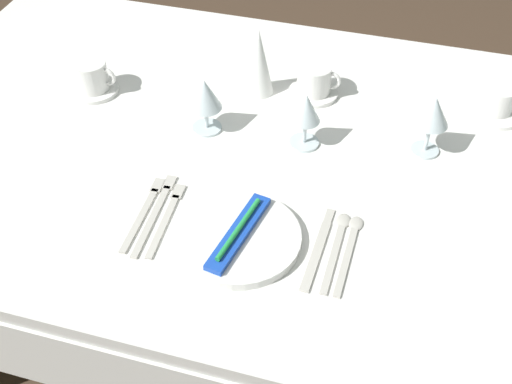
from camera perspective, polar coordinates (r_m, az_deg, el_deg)
The scene contains 20 objects.
ground_plane at distance 2.02m, azimuth 0.43°, elevation -12.50°, with size 6.00×6.00×0.00m, color #4C3828.
dining_table at distance 1.51m, azimuth 0.56°, elevation 1.44°, with size 1.80×1.11×0.74m.
dinner_plate at distance 1.25m, azimuth -1.51°, elevation -4.02°, with size 0.24×0.24×0.02m, color white.
toothbrush_package at distance 1.24m, azimuth -1.52°, elevation -3.50°, with size 0.07×0.21×0.02m.
fork_outer at distance 1.31m, azimuth -7.75°, elevation -2.12°, with size 0.03×0.21×0.00m.
fork_inner at distance 1.33m, azimuth -8.72°, elevation -1.66°, with size 0.03×0.23×0.00m.
fork_salad at distance 1.33m, azimuth -9.69°, elevation -1.61°, with size 0.02×0.21×0.00m.
dinner_knife at distance 1.25m, azimuth 5.38°, elevation -5.08°, with size 0.02×0.22×0.00m.
spoon_soup at distance 1.26m, azimuth 7.11°, elevation -4.33°, with size 0.03×0.21×0.01m.
spoon_dessert at distance 1.26m, azimuth 8.21°, elevation -4.57°, with size 0.03×0.21×0.01m.
saucer_left at distance 1.63m, azimuth 5.00°, elevation 8.62°, with size 0.12×0.12×0.01m, color white.
coffee_cup_left at distance 1.60m, azimuth 5.15°, elevation 9.77°, with size 0.11×0.08×0.07m.
saucer_right at distance 1.66m, azimuth 19.99°, elevation 6.66°, with size 0.14×0.14×0.01m, color white.
coffee_cup_right at distance 1.64m, azimuth 20.34°, elevation 7.65°, with size 0.10×0.08×0.06m.
saucer_far at distance 1.68m, azimuth -13.94°, elevation 8.67°, with size 0.12×0.12×0.01m, color white.
coffee_cup_far at distance 1.66m, azimuth -14.13°, elevation 9.82°, with size 0.11×0.08×0.07m.
wine_glass_centre at distance 1.44m, azimuth 15.16°, elevation 6.60°, with size 0.07×0.07×0.14m.
wine_glass_left at distance 1.46m, azimuth -4.46°, elevation 8.30°, with size 0.07×0.07×0.13m.
wine_glass_right at distance 1.42m, azimuth 4.37°, elevation 6.99°, with size 0.07×0.07×0.13m.
napkin_folded at distance 1.58m, azimuth 0.25°, elevation 11.29°, with size 0.07×0.07×0.17m, color white.
Camera 1 is at (0.29, -1.08, 1.68)m, focal length 45.94 mm.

